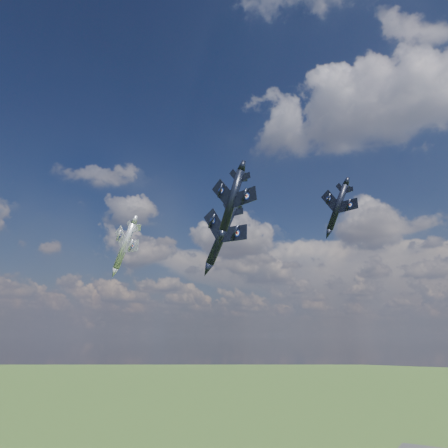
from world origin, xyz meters
The scene contains 4 objects.
jet_lead_navy centered at (6.17, 6.80, 81.80)m, with size 11.56×16.11×3.33m, color black, non-canonical shape.
jet_right_navy centered at (14.63, -4.02, 83.80)m, with size 9.39×13.09×2.71m, color black, non-canonical shape.
jet_high_navy centered at (23.14, 21.20, 87.83)m, with size 8.92×12.44×2.57m, color black, non-canonical shape.
jet_left_silver centered at (-23.58, 12.73, 83.83)m, with size 11.08×15.45×3.20m, color #92949C, non-canonical shape.
Camera 1 is at (46.50, -58.04, 64.05)m, focal length 35.00 mm.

